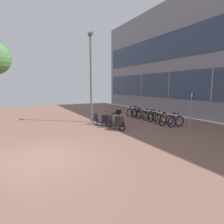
% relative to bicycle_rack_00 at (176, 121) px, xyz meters
% --- Properties ---
extents(ground, '(21.00, 40.00, 0.13)m').
position_rel_bicycle_rack_00_xyz_m(ground, '(-7.07, -1.81, -0.37)').
color(ground, black).
extents(bicycle_rack_00, '(1.39, 0.48, 1.00)m').
position_rel_bicycle_rack_00_xyz_m(bicycle_rack_00, '(0.00, 0.00, 0.00)').
color(bicycle_rack_00, black).
rests_on(bicycle_rack_00, ground).
extents(bicycle_rack_01, '(1.37, 0.48, 0.97)m').
position_rel_bicycle_rack_00_xyz_m(bicycle_rack_01, '(-0.15, 0.72, -0.01)').
color(bicycle_rack_01, black).
rests_on(bicycle_rack_01, ground).
extents(bicycle_rack_02, '(1.35, 0.48, 0.99)m').
position_rel_bicycle_rack_00_xyz_m(bicycle_rack_02, '(0.03, 1.44, -0.00)').
color(bicycle_rack_02, black).
rests_on(bicycle_rack_02, ground).
extents(bicycle_rack_03, '(1.33, 0.52, 0.98)m').
position_rel_bicycle_rack_00_xyz_m(bicycle_rack_03, '(-0.06, 2.16, -0.01)').
color(bicycle_rack_03, black).
rests_on(bicycle_rack_03, ground).
extents(bicycle_rack_04, '(1.34, 0.48, 0.96)m').
position_rel_bicycle_rack_00_xyz_m(bicycle_rack_04, '(0.06, 2.88, -0.01)').
color(bicycle_rack_04, black).
rests_on(bicycle_rack_04, ground).
extents(bicycle_rack_05, '(1.25, 0.47, 0.94)m').
position_rel_bicycle_rack_00_xyz_m(bicycle_rack_05, '(-0.11, 3.60, -0.02)').
color(bicycle_rack_05, black).
rests_on(bicycle_rack_05, ground).
extents(bicycle_rack_06, '(1.38, 0.53, 1.02)m').
position_rel_bicycle_rack_00_xyz_m(bicycle_rack_06, '(-0.06, 4.32, 0.01)').
color(bicycle_rack_06, black).
rests_on(bicycle_rack_06, ground).
extents(bicycle_rack_07, '(1.38, 0.48, 0.98)m').
position_rel_bicycle_rack_00_xyz_m(bicycle_rack_07, '(0.02, 5.04, -0.01)').
color(bicycle_rack_07, black).
rests_on(bicycle_rack_07, ground).
extents(scooter_near, '(0.62, 1.79, 0.87)m').
position_rel_bicycle_rack_00_xyz_m(scooter_near, '(-3.71, 1.13, 0.08)').
color(scooter_near, black).
rests_on(scooter_near, ground).
extents(scooter_mid, '(0.87, 1.53, 0.77)m').
position_rel_bicycle_rack_00_xyz_m(scooter_mid, '(-3.95, 2.56, 0.03)').
color(scooter_mid, black).
rests_on(scooter_mid, ground).
extents(scooter_far, '(0.89, 1.60, 0.98)m').
position_rel_bicycle_rack_00_xyz_m(scooter_far, '(-2.90, 3.06, 0.09)').
color(scooter_far, black).
rests_on(scooter_far, ground).
extents(parking_sign, '(0.40, 0.07, 2.27)m').
position_rel_bicycle_rack_00_xyz_m(parking_sign, '(0.47, -0.72, 1.06)').
color(parking_sign, gray).
rests_on(parking_sign, ground).
extents(lamp_post, '(0.20, 0.52, 6.27)m').
position_rel_bicycle_rack_00_xyz_m(lamp_post, '(-4.19, 4.10, 3.11)').
color(lamp_post, slate).
rests_on(lamp_post, ground).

